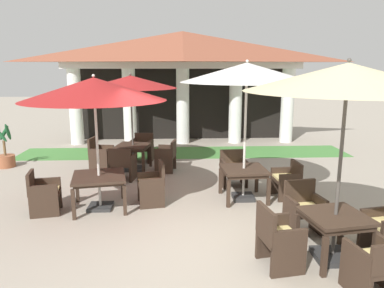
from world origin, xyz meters
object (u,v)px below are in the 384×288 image
(patio_umbrella_near_foreground, at_px, (348,79))
(patio_table_mid_left, at_px, (99,179))
(patio_table_mid_right, at_px, (133,148))
(patio_chair_mid_left_west, at_px, (43,194))
(patio_table_far_back, at_px, (244,172))
(patio_umbrella_mid_left, at_px, (94,90))
(patio_umbrella_far_back, at_px, (247,73))
(patio_chair_near_foreground_south, at_px, (376,266))
(patio_chair_far_back_north, at_px, (233,169))
(patio_chair_mid_right_north, at_px, (142,148))
(patio_chair_mid_right_south, at_px, (122,164))
(patio_chair_near_foreground_west, at_px, (278,239))
(patio_chair_mid_right_west, at_px, (100,154))
(patio_chair_far_back_east, at_px, (287,180))
(potted_palm_left_edge, at_px, (5,156))
(patio_chair_mid_left_east, at_px, (152,185))
(patio_table_near_foreground, at_px, (335,221))
(patio_chair_mid_right_east, at_px, (167,156))
(patio_chair_near_foreground_north, at_px, (304,210))
(patio_umbrella_mid_right, at_px, (131,83))

(patio_umbrella_near_foreground, xyz_separation_m, patio_table_mid_left, (-3.89, 2.20, -2.06))
(patio_table_mid_right, bearing_deg, patio_chair_mid_left_west, -115.00)
(patio_table_far_back, bearing_deg, patio_umbrella_mid_left, -172.59)
(patio_umbrella_far_back, bearing_deg, patio_umbrella_mid_left, -172.59)
(patio_chair_near_foreground_south, relative_size, patio_chair_far_back_north, 0.97)
(patio_chair_mid_right_north, bearing_deg, patio_chair_mid_right_south, 90.00)
(patio_table_mid_right, xyz_separation_m, patio_table_far_back, (2.65, -2.45, -0.01))
(patio_table_mid_left, xyz_separation_m, patio_table_far_back, (3.01, 0.39, -0.01))
(patio_chair_near_foreground_west, bearing_deg, patio_chair_mid_right_west, -155.84)
(patio_umbrella_near_foreground, distance_m, patio_chair_far_back_east, 3.52)
(patio_chair_mid_left_west, relative_size, potted_palm_left_edge, 0.66)
(patio_chair_mid_left_west, distance_m, patio_chair_far_back_east, 5.09)
(patio_umbrella_far_back, bearing_deg, patio_chair_mid_right_west, 143.90)
(patio_chair_mid_left_east, xyz_separation_m, patio_table_far_back, (1.96, 0.20, 0.19))
(patio_chair_mid_left_west, height_order, patio_chair_far_back_north, patio_chair_mid_left_west)
(patio_chair_mid_right_south, distance_m, patio_umbrella_far_back, 3.94)
(patio_table_mid_left, height_order, patio_chair_mid_right_south, patio_chair_mid_right_south)
(patio_chair_near_foreground_west, bearing_deg, patio_umbrella_near_foreground, 90.00)
(patio_table_near_foreground, height_order, patio_table_far_back, patio_table_near_foreground)
(patio_chair_mid_left_west, bearing_deg, patio_chair_mid_right_north, 147.77)
(patio_chair_near_foreground_west, xyz_separation_m, patio_chair_mid_left_west, (-4.05, 2.16, -0.03))
(potted_palm_left_edge, bearing_deg, patio_chair_near_foreground_south, -40.84)
(patio_table_mid_left, xyz_separation_m, patio_umbrella_far_back, (3.01, 0.39, 2.09))
(patio_chair_near_foreground_south, distance_m, patio_chair_mid_right_north, 7.71)
(patio_chair_mid_right_north, xyz_separation_m, patio_chair_far_back_east, (3.46, -3.32, -0.02))
(patio_table_near_foreground, distance_m, patio_chair_near_foreground_south, 0.92)
(patio_chair_mid_right_east, bearing_deg, patio_chair_mid_left_east, -175.27)
(patio_chair_near_foreground_north, bearing_deg, patio_umbrella_mid_right, -60.46)
(patio_chair_mid_left_east, height_order, patio_chair_far_back_north, patio_chair_mid_left_east)
(patio_chair_near_foreground_north, xyz_separation_m, patio_umbrella_mid_right, (-3.38, 4.16, 1.99))
(patio_umbrella_far_back, relative_size, patio_chair_far_back_north, 3.54)
(patio_chair_near_foreground_south, relative_size, patio_chair_mid_right_west, 0.91)
(patio_table_far_back, distance_m, patio_umbrella_far_back, 2.10)
(potted_palm_left_edge, bearing_deg, patio_table_mid_left, -44.58)
(patio_chair_near_foreground_north, distance_m, patio_umbrella_mid_left, 4.43)
(patio_umbrella_near_foreground, relative_size, potted_palm_left_edge, 2.28)
(patio_chair_near_foreground_south, bearing_deg, patio_table_far_back, 96.86)
(patio_umbrella_near_foreground, xyz_separation_m, patio_chair_far_back_north, (-0.95, 3.58, -2.28))
(patio_chair_near_foreground_west, distance_m, patio_umbrella_mid_left, 4.30)
(patio_chair_mid_left_east, distance_m, patio_table_mid_right, 2.74)
(patio_chair_near_foreground_west, bearing_deg, patio_table_near_foreground, 90.00)
(patio_chair_mid_right_east, relative_size, patio_chair_far_back_east, 1.06)
(patio_chair_mid_right_west, height_order, patio_chair_mid_right_east, patio_chair_mid_right_west)
(patio_table_far_back, bearing_deg, patio_chair_near_foreground_west, -90.27)
(patio_chair_near_foreground_west, bearing_deg, patio_umbrella_far_back, 170.17)
(patio_chair_near_foreground_west, relative_size, patio_chair_mid_left_east, 1.02)
(patio_umbrella_near_foreground, distance_m, patio_chair_near_foreground_west, 2.43)
(patio_chair_near_foreground_north, distance_m, potted_palm_left_edge, 8.45)
(patio_chair_near_foreground_west, relative_size, patio_chair_mid_right_north, 1.09)
(patio_chair_mid_left_east, bearing_deg, patio_umbrella_near_foreground, -140.72)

